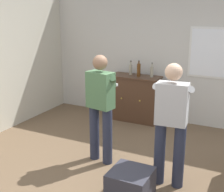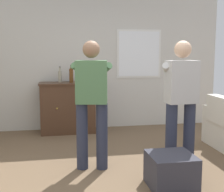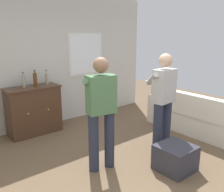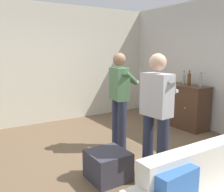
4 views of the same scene
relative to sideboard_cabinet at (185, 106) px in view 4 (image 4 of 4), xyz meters
name	(u,v)px [view 4 (image 4 of 4)]	position (x,y,z in m)	size (l,w,h in m)	color
ground	(111,159)	(0.55, -2.30, -0.48)	(10.40, 10.40, 0.00)	brown
wall_back_with_window	(221,66)	(0.57, 0.36, 0.92)	(5.20, 0.15, 2.80)	beige
wall_side_left	(52,64)	(-2.11, -2.30, 0.92)	(0.12, 5.20, 2.80)	beige
sideboard_cabinet	(185,106)	(0.00, 0.00, 0.00)	(1.06, 0.49, 0.96)	#472D1E
bottle_wine_green	(189,79)	(0.08, -0.01, 0.62)	(0.08, 0.08, 0.33)	#593314
bottle_liquor_amber	(184,79)	(-0.13, 0.06, 0.60)	(0.07, 0.07, 0.30)	gray
bottle_spirits_clear	(201,81)	(0.34, 0.04, 0.59)	(0.07, 0.07, 0.30)	gray
ottoman	(108,165)	(1.05, -2.68, -0.29)	(0.51, 0.51, 0.39)	#33333D
person_standing_left	(120,96)	(0.24, -1.94, 0.45)	(0.55, 0.51, 1.68)	#282D42
person_standing_right	(157,111)	(1.38, -2.13, 0.45)	(0.56, 0.49, 1.68)	#282D42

